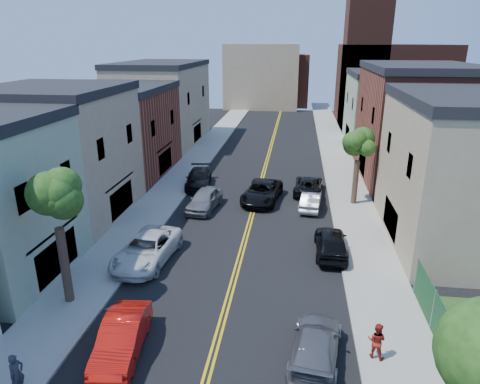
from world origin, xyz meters
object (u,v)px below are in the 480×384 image
at_px(black_car_right, 331,242).
at_px(pedestrian_right, 377,340).
at_px(grey_car_left, 205,200).
at_px(red_sedan, 122,337).
at_px(black_suv_lane, 262,192).
at_px(silver_car_right, 311,201).
at_px(pedestrian_left, 17,374).
at_px(dark_car_right_far, 308,185).
at_px(grey_car_right, 316,346).
at_px(black_car_left, 199,179).
at_px(white_pickup, 147,249).

relative_size(black_car_right, pedestrian_right, 2.99).
bearing_deg(grey_car_left, black_car_right, -27.39).
bearing_deg(pedestrian_right, red_sedan, 28.03).
bearing_deg(black_suv_lane, grey_car_left, -142.99).
height_order(silver_car_right, pedestrian_left, pedestrian_left).
relative_size(red_sedan, dark_car_right_far, 0.92).
bearing_deg(red_sedan, dark_car_right_far, 62.77).
bearing_deg(grey_car_right, grey_car_left, -55.27).
xyz_separation_m(grey_car_left, black_car_left, (-1.70, 5.39, -0.04)).
distance_m(grey_car_right, dark_car_right_far, 21.02).
xyz_separation_m(red_sedan, black_suv_lane, (4.30, 19.03, 0.04)).
distance_m(grey_car_right, pedestrian_left, 11.47).
relative_size(white_pickup, black_car_right, 1.24).
bearing_deg(grey_car_right, silver_car_right, -82.62).
distance_m(white_pickup, grey_car_right, 12.07).
relative_size(grey_car_left, silver_car_right, 1.15).
bearing_deg(red_sedan, white_pickup, 94.99).
bearing_deg(grey_car_right, black_suv_lane, -70.47).
xyz_separation_m(red_sedan, pedestrian_right, (10.50, 0.95, 0.18)).
bearing_deg(dark_car_right_far, black_car_left, 1.68).
xyz_separation_m(grey_car_right, pedestrian_left, (-10.96, -3.38, 0.28)).
height_order(white_pickup, pedestrian_left, pedestrian_left).
bearing_deg(pedestrian_left, black_car_right, -28.07).
height_order(black_car_right, silver_car_right, black_car_right).
relative_size(black_car_left, black_car_right, 1.11).
xyz_separation_m(black_car_right, pedestrian_left, (-12.20, -12.97, 0.16)).
relative_size(white_pickup, dark_car_right_far, 1.17).
distance_m(grey_car_left, grey_car_right, 17.90).
relative_size(black_car_right, silver_car_right, 1.16).
distance_m(dark_car_right_far, pedestrian_left, 26.77).
relative_size(grey_car_right, silver_car_right, 1.16).
height_order(red_sedan, silver_car_right, red_sedan).
height_order(white_pickup, black_car_right, white_pickup).
height_order(grey_car_right, pedestrian_right, pedestrian_right).
height_order(red_sedan, pedestrian_left, pedestrian_left).
relative_size(black_car_left, pedestrian_right, 3.31).
bearing_deg(dark_car_right_far, silver_car_right, 95.61).
bearing_deg(grey_car_left, black_suv_lane, 36.37).
bearing_deg(white_pickup, red_sedan, -73.30).
height_order(black_car_right, black_suv_lane, black_car_right).
distance_m(black_car_right, black_suv_lane, 10.13).
bearing_deg(dark_car_right_far, grey_car_left, 35.58).
distance_m(white_pickup, black_car_left, 14.17).
bearing_deg(black_car_right, red_sedan, 47.54).
bearing_deg(black_car_right, silver_car_right, -82.21).
xyz_separation_m(black_car_left, pedestrian_left, (-1.20, -24.76, 0.21)).
height_order(grey_car_right, pedestrian_left, pedestrian_left).
height_order(grey_car_right, silver_car_right, grey_car_right).
height_order(black_car_left, silver_car_right, black_car_left).
xyz_separation_m(grey_car_left, pedestrian_left, (-2.90, -19.37, 0.17)).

